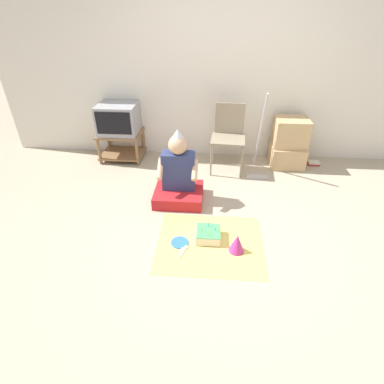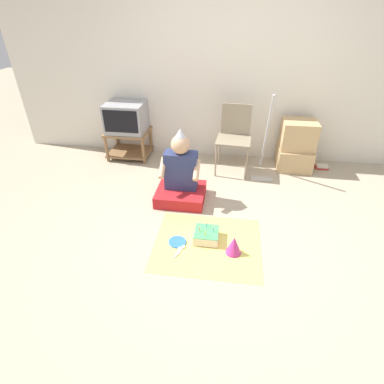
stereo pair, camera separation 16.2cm
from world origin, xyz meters
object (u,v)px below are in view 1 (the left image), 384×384
at_px(party_hat_blue, 237,243).
at_px(paper_plate, 180,242).
at_px(dust_mop, 259,153).
at_px(cardboard_box_stack, 288,144).
at_px(folding_chair, 229,133).
at_px(tv, 118,119).
at_px(person_seated, 179,179).
at_px(birthday_cake, 208,234).
at_px(book_pile, 313,163).

distance_m(party_hat_blue, paper_plate, 0.55).
bearing_deg(dust_mop, cardboard_box_stack, 36.83).
distance_m(folding_chair, party_hat_blue, 1.74).
distance_m(tv, person_seated, 1.45).
height_order(person_seated, birthday_cake, person_seated).
relative_size(tv, party_hat_blue, 2.91).
relative_size(party_hat_blue, paper_plate, 1.06).
relative_size(tv, folding_chair, 0.60).
bearing_deg(party_hat_blue, paper_plate, 173.22).
bearing_deg(party_hat_blue, cardboard_box_stack, 66.97).
xyz_separation_m(dust_mop, paper_plate, (-0.88, -1.45, -0.30)).
bearing_deg(paper_plate, birthday_cake, 17.82).
height_order(tv, person_seated, person_seated).
distance_m(folding_chair, birthday_cake, 1.61).
distance_m(book_pile, birthday_cake, 2.25).
bearing_deg(folding_chair, paper_plate, -106.68).
bearing_deg(dust_mop, book_pile, 21.83).
xyz_separation_m(cardboard_box_stack, book_pile, (0.40, 0.01, -0.29)).
relative_size(tv, dust_mop, 0.48).
xyz_separation_m(book_pile, party_hat_blue, (-1.19, -1.86, 0.07)).
xyz_separation_m(book_pile, person_seated, (-1.83, -1.02, 0.24)).
distance_m(book_pile, paper_plate, 2.50).
height_order(dust_mop, party_hat_blue, dust_mop).
relative_size(dust_mop, birthday_cake, 4.66).
bearing_deg(cardboard_box_stack, person_seated, -144.68).
relative_size(folding_chair, book_pile, 5.16).
height_order(folding_chair, birthday_cake, folding_chair).
xyz_separation_m(folding_chair, paper_plate, (-0.48, -1.62, -0.51)).
bearing_deg(tv, party_hat_blue, -49.65).
height_order(person_seated, party_hat_blue, person_seated).
height_order(dust_mop, birthday_cake, dust_mop).
distance_m(cardboard_box_stack, party_hat_blue, 2.03).
height_order(book_pile, paper_plate, book_pile).
bearing_deg(tv, paper_plate, -59.92).
relative_size(birthday_cake, party_hat_blue, 1.30).
xyz_separation_m(tv, person_seated, (0.96, -1.03, -0.34)).
relative_size(tv, cardboard_box_stack, 0.79).
relative_size(dust_mop, party_hat_blue, 6.06).
bearing_deg(tv, book_pile, -0.33).
relative_size(folding_chair, party_hat_blue, 4.81).
xyz_separation_m(tv, birthday_cake, (1.32, -1.72, -0.55)).
height_order(folding_chair, cardboard_box_stack, folding_chair).
bearing_deg(book_pile, person_seated, -150.96).
xyz_separation_m(person_seated, birthday_cake, (0.37, -0.69, -0.21)).
bearing_deg(book_pile, tv, 179.67).
distance_m(folding_chair, cardboard_box_stack, 0.89).
bearing_deg(party_hat_blue, book_pile, 57.32).
xyz_separation_m(person_seated, paper_plate, (0.09, -0.78, -0.26)).
bearing_deg(birthday_cake, party_hat_blue, -29.61).
xyz_separation_m(cardboard_box_stack, paper_plate, (-1.33, -1.79, -0.31)).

